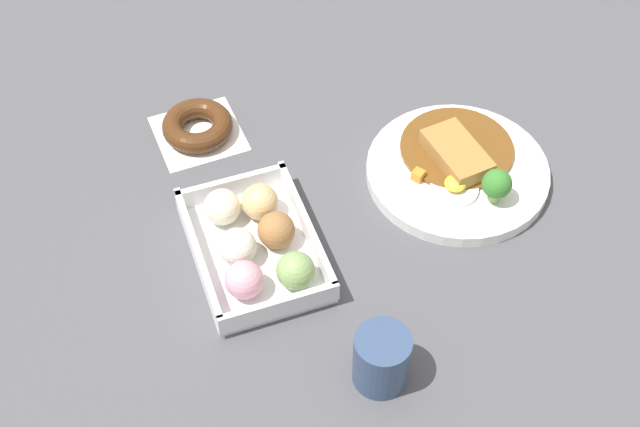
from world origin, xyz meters
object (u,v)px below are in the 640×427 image
(donut_box, at_px, (255,244))
(coffee_mug, at_px, (382,359))
(chocolate_ring_donut, at_px, (198,126))
(curry_plate, at_px, (459,169))

(donut_box, xyz_separation_m, coffee_mug, (-0.21, -0.08, 0.01))
(chocolate_ring_donut, distance_m, coffee_mug, 0.46)
(donut_box, height_order, coffee_mug, coffee_mug)
(curry_plate, height_order, coffee_mug, coffee_mug)
(donut_box, relative_size, coffee_mug, 2.78)
(curry_plate, relative_size, donut_box, 1.18)
(donut_box, xyz_separation_m, chocolate_ring_donut, (0.24, 0.01, -0.01))
(chocolate_ring_donut, height_order, coffee_mug, coffee_mug)
(donut_box, bearing_deg, curry_plate, -82.47)
(curry_plate, xyz_separation_m, donut_box, (-0.04, 0.30, 0.01))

